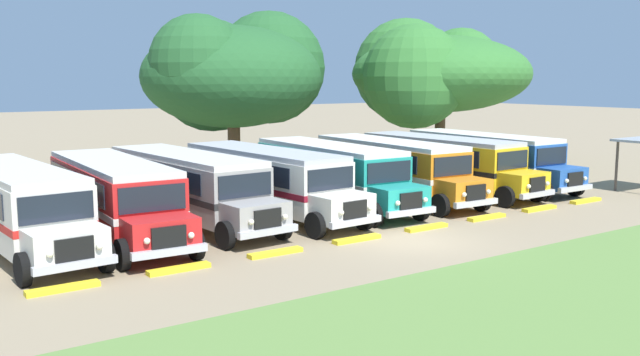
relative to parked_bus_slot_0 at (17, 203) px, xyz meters
name	(u,v)px	position (x,y,z in m)	size (l,w,h in m)	color
ground_plane	(416,241)	(11.96, -7.24, -1.58)	(220.00, 220.00, 0.00)	#937F60
parked_bus_slot_0	(17,203)	(0.00, 0.00, 0.00)	(3.20, 10.91, 2.82)	silver
parked_bus_slot_1	(114,194)	(3.38, -0.11, 0.00)	(3.11, 10.90, 2.82)	red
parked_bus_slot_2	(188,184)	(6.65, 0.57, 0.00)	(3.25, 10.92, 2.82)	#9E9993
parked_bus_slot_3	(267,178)	(10.11, 0.13, 0.00)	(3.25, 10.92, 2.82)	silver
parked_bus_slot_4	(331,171)	(13.68, 0.36, 0.00)	(3.09, 10.89, 2.82)	teal
parked_bus_slot_5	(392,166)	(17.27, 0.26, 0.00)	(3.11, 10.90, 2.82)	orange
parked_bus_slot_6	(443,161)	(20.76, 0.22, 0.00)	(3.07, 10.89, 2.82)	yellow
parked_bus_slot_7	(485,157)	(23.98, 0.25, 0.00)	(2.86, 10.86, 2.82)	#23519E
curb_wheelstop_0	(63,288)	(-0.11, -6.00, -1.51)	(2.00, 0.36, 0.15)	yellow
curb_wheelstop_1	(179,269)	(3.34, -6.00, -1.51)	(2.00, 0.36, 0.15)	yellow
curb_wheelstop_2	(275,253)	(6.79, -6.00, -1.51)	(2.00, 0.36, 0.15)	yellow
curb_wheelstop_3	(357,239)	(10.24, -6.00, -1.51)	(2.00, 0.36, 0.15)	yellow
curb_wheelstop_4	(426,227)	(13.69, -6.00, -1.51)	(2.00, 0.36, 0.15)	yellow
curb_wheelstop_5	(487,217)	(17.14, -6.00, -1.51)	(2.00, 0.36, 0.15)	yellow
curb_wheelstop_6	(539,208)	(20.59, -6.00, -1.51)	(2.00, 0.36, 0.15)	yellow
curb_wheelstop_7	(586,201)	(24.04, -6.00, -1.51)	(2.00, 0.36, 0.15)	yellow
broad_shade_tree	(234,73)	(15.48, 13.14, 4.58)	(12.63, 11.12, 10.13)	brown
secondary_tree	(430,73)	(29.47, 10.41, 4.63)	(13.19, 13.46, 10.18)	brown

